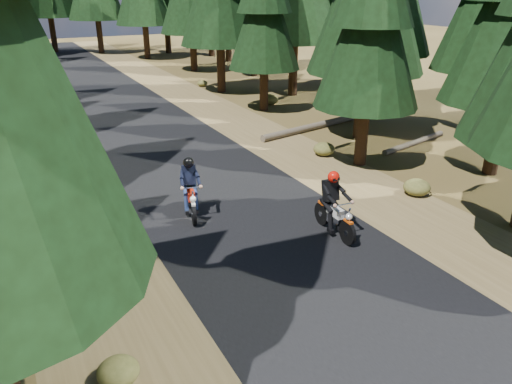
% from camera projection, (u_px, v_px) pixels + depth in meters
% --- Properties ---
extents(ground, '(120.00, 120.00, 0.00)m').
position_uv_depth(ground, '(282.00, 250.00, 13.09)').
color(ground, '#453618').
rests_on(ground, ground).
extents(road, '(6.00, 100.00, 0.01)m').
position_uv_depth(road, '(209.00, 186.00, 17.19)').
color(road, black).
rests_on(road, ground).
extents(shoulder_l, '(3.20, 100.00, 0.01)m').
position_uv_depth(shoulder_l, '(70.00, 212.00, 15.24)').
color(shoulder_l, brown).
rests_on(shoulder_l, ground).
extents(shoulder_r, '(3.20, 100.00, 0.01)m').
position_uv_depth(shoulder_r, '(321.00, 166.00, 19.13)').
color(shoulder_r, brown).
rests_on(shoulder_r, ground).
extents(log_near, '(6.19, 1.66, 0.32)m').
position_uv_depth(log_near, '(313.00, 127.00, 23.76)').
color(log_near, '#4C4233').
rests_on(log_near, ground).
extents(log_far, '(4.28, 1.30, 0.24)m').
position_uv_depth(log_far, '(414.00, 142.00, 21.54)').
color(log_far, '#4C4233').
rests_on(log_far, ground).
extents(understory_shrubs, '(16.74, 30.75, 0.68)m').
position_uv_depth(understory_shrubs, '(207.00, 152.00, 19.82)').
color(understory_shrubs, '#474C1E').
rests_on(understory_shrubs, ground).
extents(rider_lead, '(0.72, 2.05, 1.80)m').
position_uv_depth(rider_lead, '(335.00, 214.00, 13.71)').
color(rider_lead, silver).
rests_on(rider_lead, road).
extents(rider_follow, '(1.07, 2.08, 1.78)m').
position_uv_depth(rider_follow, '(191.00, 197.00, 14.82)').
color(rider_follow, '#9E1C0A').
rests_on(rider_follow, road).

